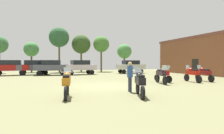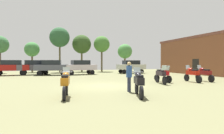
{
  "view_description": "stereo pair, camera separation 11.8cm",
  "coord_description": "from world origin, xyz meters",
  "views": [
    {
      "loc": [
        -3.75,
        -12.93,
        1.79
      ],
      "look_at": [
        2.3,
        5.13,
        1.25
      ],
      "focal_mm": 29.15,
      "sensor_mm": 36.0,
      "label": 1
    },
    {
      "loc": [
        -3.64,
        -12.97,
        1.79
      ],
      "look_at": [
        2.3,
        5.13,
        1.25
      ],
      "focal_mm": 29.15,
      "sensor_mm": 36.0,
      "label": 2
    }
  ],
  "objects": [
    {
      "name": "car_3",
      "position": [
        0.08,
        12.48,
        1.19
      ],
      "size": [
        4.52,
        2.43,
        2.0
      ],
      "rotation": [
        0.0,
        0.0,
        1.72
      ],
      "color": "black",
      "rests_on": "ground"
    },
    {
      "name": "car_4",
      "position": [
        -3.72,
        12.6,
        1.19
      ],
      "size": [
        4.47,
        2.26,
        2.0
      ],
      "rotation": [
        0.0,
        0.0,
        1.46
      ],
      "color": "black",
      "rests_on": "ground"
    },
    {
      "name": "ground_plane",
      "position": [
        0.0,
        0.0,
        0.01
      ],
      "size": [
        44.0,
        52.0,
        0.02
      ],
      "color": "olive"
    },
    {
      "name": "car_6",
      "position": [
        -6.07,
        14.21,
        1.19
      ],
      "size": [
        4.53,
        2.46,
        2.0
      ],
      "rotation": [
        0.0,
        0.0,
        1.73
      ],
      "color": "black",
      "rests_on": "ground"
    },
    {
      "name": "tree_5",
      "position": [
        9.6,
        19.46,
        3.79
      ],
      "size": [
        2.78,
        2.78,
        5.19
      ],
      "color": "brown",
      "rests_on": "ground"
    },
    {
      "name": "motorcycle_6",
      "position": [
        0.55,
        -4.6,
        0.75
      ],
      "size": [
        0.85,
        2.12,
        1.48
      ],
      "rotation": [
        0.0,
        0.0,
        -0.31
      ],
      "color": "black",
      "rests_on": "ground"
    },
    {
      "name": "tree_1",
      "position": [
        -2.43,
        19.61,
        5.98
      ],
      "size": [
        3.39,
        3.39,
        7.69
      ],
      "color": "brown",
      "rests_on": "ground"
    },
    {
      "name": "car_5",
      "position": [
        7.96,
        12.88,
        1.19
      ],
      "size": [
        4.33,
        1.88,
        2.0
      ],
      "rotation": [
        0.0,
        0.0,
        1.59
      ],
      "color": "black",
      "rests_on": "ground"
    },
    {
      "name": "motorcycle_7",
      "position": [
        7.96,
        -0.11,
        0.75
      ],
      "size": [
        0.62,
        2.25,
        1.48
      ],
      "rotation": [
        0.0,
        0.0,
        -0.08
      ],
      "color": "black",
      "rests_on": "ground"
    },
    {
      "name": "tree_2",
      "position": [
        -6.96,
        20.89,
        3.9
      ],
      "size": [
        2.48,
        2.48,
        5.16
      ],
      "color": "brown",
      "rests_on": "ground"
    },
    {
      "name": "motorcycle_8",
      "position": [
        -3.03,
        -3.74,
        0.75
      ],
      "size": [
        0.65,
        2.18,
        1.49
      ],
      "rotation": [
        0.0,
        0.0,
        -0.14
      ],
      "color": "black",
      "rests_on": "ground"
    },
    {
      "name": "tree_6",
      "position": [
        -11.45,
        19.41,
        4.45
      ],
      "size": [
        2.7,
        2.7,
        5.84
      ],
      "color": "brown",
      "rests_on": "ground"
    },
    {
      "name": "tree_8",
      "position": [
        5.0,
        19.45,
        5.0
      ],
      "size": [
        2.93,
        2.93,
        6.5
      ],
      "color": "brown",
      "rests_on": "ground"
    },
    {
      "name": "tree_7",
      "position": [
        1.46,
        20.35,
        4.98
      ],
      "size": [
        3.41,
        3.41,
        6.7
      ],
      "color": "#4F4826",
      "rests_on": "ground"
    },
    {
      "name": "motorcycle_3",
      "position": [
        5.55,
        0.74,
        0.73
      ],
      "size": [
        0.67,
        2.09,
        1.45
      ],
      "rotation": [
        0.0,
        0.0,
        3.3
      ],
      "color": "black",
      "rests_on": "ground"
    },
    {
      "name": "motorcycle_1",
      "position": [
        4.71,
        -0.24,
        0.76
      ],
      "size": [
        0.73,
        2.21,
        1.5
      ],
      "rotation": [
        0.0,
        0.0,
        2.94
      ],
      "color": "black",
      "rests_on": "ground"
    },
    {
      "name": "motorcycle_5",
      "position": [
        9.47,
        0.08,
        0.74
      ],
      "size": [
        0.62,
        2.28,
        1.47
      ],
      "rotation": [
        0.0,
        0.0,
        -0.08
      ],
      "color": "black",
      "rests_on": "ground"
    },
    {
      "name": "person_1",
      "position": [
        0.65,
        -3.14,
        1.06
      ],
      "size": [
        0.34,
        0.34,
        1.77
      ],
      "rotation": [
        0.0,
        0.0,
        1.58
      ],
      "color": "#2B3049",
      "rests_on": "ground"
    },
    {
      "name": "car_1",
      "position": [
        -8.75,
        13.88,
        1.19
      ],
      "size": [
        4.43,
        2.14,
        2.0
      ],
      "rotation": [
        0.0,
        0.0,
        1.65
      ],
      "color": "black",
      "rests_on": "ground"
    }
  ]
}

